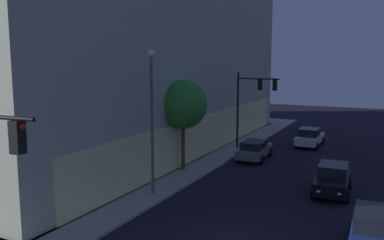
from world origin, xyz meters
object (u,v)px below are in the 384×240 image
Objects in this scene: modern_building at (71,33)px; car_white at (310,137)px; car_blue at (377,232)px; street_lamp_sidewalk at (152,105)px; car_black at (333,179)px; car_grey at (255,149)px; sidewalk_tree at (183,105)px; traffic_light_far_corner at (252,96)px.

car_white is at bearing -70.14° from modern_building.
modern_building is 8.32× the size of car_blue.
street_lamp_sidewalk is 1.81× the size of car_blue.
car_blue is 1.02× the size of car_black.
car_blue is 0.99× the size of car_white.
car_black is at bearing -131.98° from car_grey.
car_grey is (5.81, -3.40, -3.98)m from sidewalk_tree.
street_lamp_sidewalk is at bearing -170.77° from sidewalk_tree.
car_grey is at bearing -88.42° from modern_building.
car_white reaches higher than car_blue.
car_white is at bearing -16.61° from street_lamp_sidewalk.
modern_building reaches higher than car_black.
traffic_light_far_corner is 19.70m from car_blue.
car_black is at bearing -102.57° from modern_building.
car_blue is at bearing -144.64° from car_grey.
car_blue is at bearing -162.53° from car_white.
street_lamp_sidewalk is 11.50m from car_black.
car_white is at bearing -22.66° from car_grey.
car_blue is (-1.97, -11.90, -4.45)m from street_lamp_sidewalk.
car_grey is at bearing -30.30° from sidewalk_tree.
car_grey is at bearing 35.36° from car_blue.
modern_building is 27.26m from car_black.
sidewalk_tree is at bearing -109.75° from modern_building.
street_lamp_sidewalk is 1.72× the size of car_grey.
street_lamp_sidewalk is 12.40m from car_grey.
traffic_light_far_corner is at bearing -5.20° from street_lamp_sidewalk.
street_lamp_sidewalk reaches higher than car_blue.
car_grey is at bearing 48.02° from car_black.
car_white is (7.64, -21.17, -9.60)m from modern_building.
sidewalk_tree reaches higher than car_black.
traffic_light_far_corner reaches higher than car_white.
car_black reaches higher than car_blue.
street_lamp_sidewalk reaches higher than car_black.
traffic_light_far_corner is 1.44× the size of car_white.
street_lamp_sidewalk is 12.86m from car_blue.
traffic_light_far_corner is 5.06m from car_grey.
street_lamp_sidewalk is (-10.77, -15.67, -5.13)m from modern_building.
car_white is (4.26, -4.20, -3.93)m from traffic_light_far_corner.
car_black is 9.05m from car_grey.
car_blue is 7.66m from car_black.
car_white is at bearing 17.47° from car_blue.
car_black is at bearing -164.16° from car_white.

